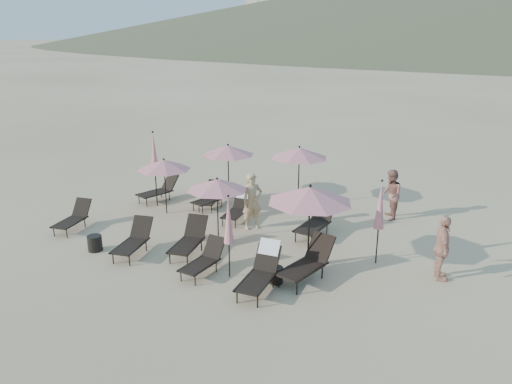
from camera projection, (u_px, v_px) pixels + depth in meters
The scene contains 25 objects.
ground at pixel (216, 268), 13.72m from camera, with size 800.00×800.00×0.00m, color #D6BA8C.
lounger_0 at pixel (73, 217), 16.29m from camera, with size 0.88×1.61×0.87m.
lounger_1 at pixel (134, 240), 14.46m from camera, with size 0.99×1.72×0.93m.
lounger_2 at pixel (189, 239), 14.46m from camera, with size 1.00×1.78×0.97m.
lounger_3 at pixel (204, 259), 13.30m from camera, with size 0.62×1.50×0.85m.
lounger_4 at pixel (261, 270), 12.45m from camera, with size 0.83×1.80×1.08m.
lounger_5 at pixel (308, 262), 12.95m from camera, with size 1.04×1.91×1.04m.
lounger_6 at pixel (159, 189), 19.10m from camera, with size 1.04×1.75×0.95m.
lounger_7 at pixel (211, 196), 18.43m from camera, with size 0.96×1.59×0.86m.
lounger_8 at pixel (212, 197), 18.33m from camera, with size 0.88×1.61×0.88m.
lounger_9 at pixel (238, 207), 17.13m from camera, with size 0.77×1.59×0.95m.
lounger_10 at pixel (316, 221), 15.77m from camera, with size 0.78×1.80×1.01m.
umbrella_open_0 at pixel (164, 165), 17.33m from camera, with size 1.88×1.88×2.02m.
umbrella_open_1 at pixel (217, 185), 15.08m from camera, with size 1.87×1.87×2.01m.
umbrella_open_2 at pixel (310, 195), 12.96m from camera, with size 2.26×2.26×2.44m.
umbrella_open_3 at pixel (228, 150), 18.90m from camera, with size 2.01×2.01×2.17m.
umbrella_open_4 at pixel (299, 153), 18.14m from camera, with size 2.10×2.10×2.26m.
umbrella_closed_0 at pixel (229, 221), 12.71m from camera, with size 0.27×0.27×2.29m.
umbrella_closed_1 at pixel (380, 206), 13.49m from camera, with size 0.29×0.29×2.44m.
umbrella_closed_2 at pixel (154, 154), 18.04m from camera, with size 0.33×0.33×2.82m.
side_table_0 at pixel (95, 243), 14.73m from camera, with size 0.43×0.43×0.47m, color black.
side_table_1 at pixel (276, 275), 12.83m from camera, with size 0.37×0.37×0.43m, color black.
beachgoer_a at pixel (252, 201), 16.20m from camera, with size 0.68×0.45×1.87m, color tan.
beachgoer_b at pixel (391, 195), 17.07m from camera, with size 0.85×0.66×1.74m, color #9F6152.
beachgoer_c at pixel (442, 248), 12.83m from camera, with size 1.03×0.43×1.75m, color tan.
Camera 1 is at (6.96, -10.36, 6.17)m, focal length 35.00 mm.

